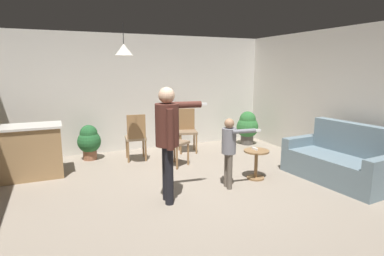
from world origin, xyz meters
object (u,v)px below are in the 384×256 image
Objects in this scene: dining_chair_near_wall at (173,140)px; spare_remote_on_table at (255,149)px; dining_chair_by_counter at (187,128)px; dining_chair_centre_back at (136,135)px; side_table_by_couch at (256,161)px; person_adult at (168,132)px; person_child at (229,145)px; kitchen_counter at (25,152)px; couch_floral at (339,162)px; potted_plant_corner at (247,126)px; potted_plant_by_wall at (89,141)px.

dining_chair_near_wall is 7.69× the size of spare_remote_on_table.
dining_chair_by_counter is 1.00× the size of dining_chair_centre_back.
spare_remote_on_table reaches higher than side_table_by_couch.
person_adult is 1.46× the size of person_child.
dining_chair_centre_back is (2.05, 0.27, 0.07)m from kitchen_counter.
couch_floral is 1.11× the size of person_adult.
kitchen_counter is 4.06m from spare_remote_on_table.
couch_floral is at bearing 90.14° from person_adult.
dining_chair_centre_back reaches higher than side_table_by_couch.
person_child is at bearing 103.12° from person_adult.
kitchen_counter is 3.38m from dining_chair_by_counter.
person_child is 2.41m from dining_chair_by_counter.
person_child is 2.35m from dining_chair_centre_back.
kitchen_counter reaches higher than potted_plant_corner.
person_adult reaches higher than potted_plant_corner.
person_child is at bearing 72.07° from couch_floral.
dining_chair_by_counter is at bearing 100.04° from spare_remote_on_table.
couch_floral is 3.58× the size of side_table_by_couch.
dining_chair_near_wall reaches higher than kitchen_counter.
person_adult is (1.99, -1.98, 0.57)m from kitchen_counter.
spare_remote_on_table is at bearing 115.52° from person_child.
dining_chair_centre_back is at bearing 131.29° from spare_remote_on_table.
side_table_by_couch is at bearing 111.93° from person_child.
side_table_by_couch is 0.78m from person_child.
dining_chair_by_counter is 1.31m from dining_chair_centre_back.
dining_chair_by_counter and dining_chair_near_wall have the same top height.
spare_remote_on_table is (1.66, -1.90, -0.01)m from dining_chair_centre_back.
dining_chair_by_counter is 2.19m from potted_plant_by_wall.
dining_chair_near_wall is 1.18× the size of potted_plant_corner.
potted_plant_by_wall is at bearing 47.02° from couch_floral.
person_child is 1.36× the size of potted_plant_corner.
spare_remote_on_table is at bearing -42.84° from potted_plant_by_wall.
couch_floral reaches higher than potted_plant_by_wall.
couch_floral and dining_chair_near_wall have the same top height.
spare_remote_on_table is (-1.29, 0.68, 0.21)m from couch_floral.
person_adult reaches higher than dining_chair_centre_back.
potted_plant_corner is at bearing 82.54° from dining_chair_near_wall.
dining_chair_by_counter is at bearing 25.83° from couch_floral.
dining_chair_by_counter reaches higher than spare_remote_on_table.
person_adult is 1.68× the size of dining_chair_by_counter.
person_adult is 1.68× the size of dining_chair_centre_back.
dining_chair_by_counter is 1.18× the size of potted_plant_corner.
dining_chair_centre_back is (-0.57, 0.69, 0.00)m from dining_chair_near_wall.
person_child is at bearing -57.26° from dining_chair_centre_back.
potted_plant_corner is at bearing -4.76° from couch_floral.
person_adult reaches higher than kitchen_counter.
dining_chair_centre_back is at bearing -28.18° from potted_plant_by_wall.
dining_chair_centre_back is (-1.67, 1.94, 0.22)m from side_table_by_couch.
couch_floral is 3.31m from dining_chair_by_counter.
side_table_by_couch is (3.73, -1.67, -0.15)m from kitchen_counter.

